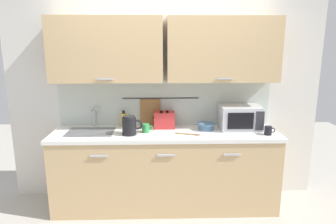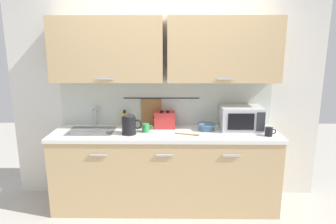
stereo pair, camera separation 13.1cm
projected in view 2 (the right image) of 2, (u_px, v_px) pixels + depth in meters
ground at (165, 219)px, 3.31m from camera, size 8.00×8.00×0.00m
counter_unit at (164, 169)px, 3.50m from camera, size 2.53×0.64×0.90m
back_wall_assembly at (165, 74)px, 3.49m from camera, size 3.70×0.41×2.50m
sink_faucet at (95, 114)px, 3.60m from camera, size 0.09×0.17×0.22m
microwave at (241, 118)px, 3.46m from camera, size 0.46×0.35×0.27m
electric_kettle at (129, 125)px, 3.29m from camera, size 0.23×0.16×0.21m
dish_soap_bottle at (125, 119)px, 3.60m from camera, size 0.06×0.06×0.20m
mug_near_sink at (146, 128)px, 3.38m from camera, size 0.12×0.08×0.09m
mixing_bowl at (206, 126)px, 3.45m from camera, size 0.21×0.21×0.08m
toaster at (165, 120)px, 3.54m from camera, size 0.26×0.17×0.19m
mug_by_kettle at (269, 132)px, 3.24m from camera, size 0.12×0.08×0.09m
wooden_spoon at (190, 134)px, 3.28m from camera, size 0.27×0.10×0.01m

